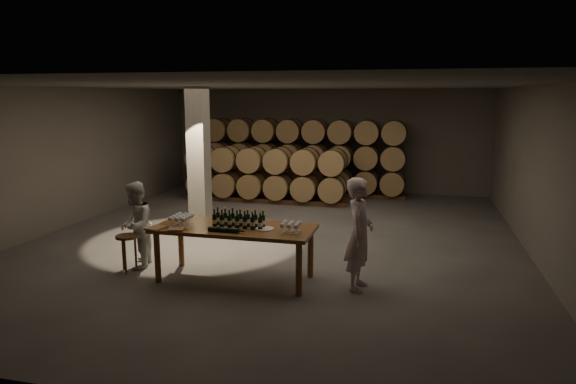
% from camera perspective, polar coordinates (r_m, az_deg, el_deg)
% --- Properties ---
extents(room, '(12.00, 12.00, 12.00)m').
position_cam_1_polar(room, '(11.43, -9.86, 3.44)').
color(room, '#4E4B49').
rests_on(room, ground).
extents(tasting_table, '(2.60, 1.10, 0.90)m').
position_cam_1_polar(tasting_table, '(8.45, -5.95, -4.53)').
color(tasting_table, brown).
rests_on(tasting_table, ground).
extents(barrel_stack_back, '(6.26, 0.95, 2.31)m').
position_cam_1_polar(barrel_stack_back, '(15.82, 1.70, 4.08)').
color(barrel_stack_back, '#57351D').
rests_on(barrel_stack_back, ground).
extents(barrel_stack_front, '(4.70, 0.95, 1.57)m').
position_cam_1_polar(barrel_stack_front, '(14.72, -2.46, 2.13)').
color(barrel_stack_front, '#57351D').
rests_on(barrel_stack_front, ground).
extents(bottle_cluster, '(0.85, 0.22, 0.30)m').
position_cam_1_polar(bottle_cluster, '(8.36, -5.50, -3.21)').
color(bottle_cluster, black).
rests_on(bottle_cluster, tasting_table).
extents(lying_bottles, '(0.60, 0.08, 0.08)m').
position_cam_1_polar(lying_bottles, '(8.10, -7.09, -4.19)').
color(lying_bottles, black).
rests_on(lying_bottles, tasting_table).
extents(glass_cluster_left, '(0.30, 0.41, 0.17)m').
position_cam_1_polar(glass_cluster_left, '(8.66, -11.77, -2.78)').
color(glass_cluster_left, silver).
rests_on(glass_cluster_left, tasting_table).
extents(glass_cluster_right, '(0.30, 0.30, 0.17)m').
position_cam_1_polar(glass_cluster_right, '(8.02, 0.29, -3.66)').
color(glass_cluster_right, silver).
rests_on(glass_cluster_right, tasting_table).
extents(plate, '(0.30, 0.30, 0.02)m').
position_cam_1_polar(plate, '(8.22, -2.60, -4.11)').
color(plate, white).
rests_on(plate, tasting_table).
extents(notebook_near, '(0.28, 0.25, 0.03)m').
position_cam_1_polar(notebook_near, '(8.34, -12.34, -4.08)').
color(notebook_near, '#976437').
rests_on(notebook_near, tasting_table).
extents(notebook_corner, '(0.30, 0.35, 0.03)m').
position_cam_1_polar(notebook_corner, '(8.52, -14.45, -3.88)').
color(notebook_corner, '#976437').
rests_on(notebook_corner, tasting_table).
extents(pen, '(0.14, 0.05, 0.01)m').
position_cam_1_polar(pen, '(8.35, -11.52, -4.11)').
color(pen, black).
rests_on(pen, tasting_table).
extents(stool, '(0.39, 0.39, 0.65)m').
position_cam_1_polar(stool, '(9.27, -17.43, -5.32)').
color(stool, '#57351D').
rests_on(stool, ground).
extents(person_man, '(0.47, 0.68, 1.78)m').
position_cam_1_polar(person_man, '(8.07, 7.92, -4.64)').
color(person_man, beige).
rests_on(person_man, ground).
extents(person_woman, '(0.77, 0.88, 1.54)m').
position_cam_1_polar(person_woman, '(9.39, -16.57, -3.56)').
color(person_woman, silver).
rests_on(person_woman, ground).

